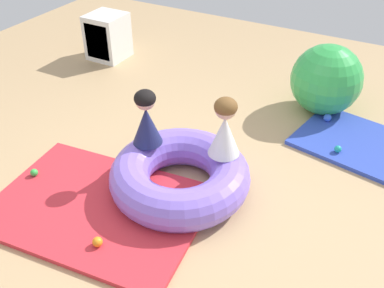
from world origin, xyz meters
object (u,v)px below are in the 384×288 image
Objects in this scene: child_in_navy at (146,118)px; play_ball_teal at (338,149)px; inflatable_cushion at (180,175)px; exercise_ball_large at (326,80)px; play_ball_blue at (327,118)px; storage_cube at (106,37)px; child_in_white at (225,127)px; play_ball_orange at (97,242)px; play_ball_green at (34,173)px.

child_in_navy is 7.25× the size of play_ball_teal.
exercise_ball_large is (0.65, 1.81, 0.20)m from inflatable_cushion.
play_ball_blue is 0.14× the size of storage_cube.
inflatable_cushion is 1.93m from exercise_ball_large.
play_ball_teal is (0.74, 0.85, -0.49)m from child_in_white.
play_ball_blue is at bearing 67.79° from play_ball_orange.
play_ball_green is 0.09× the size of exercise_ball_large.
play_ball_teal is at bearing -65.33° from play_ball_blue.
inflatable_cushion is at bearing -109.86° from exercise_ball_large.
storage_cube is (-1.76, 1.72, -0.27)m from child_in_navy.
play_ball_orange is at bearing -53.67° from storage_cube.
child_in_navy is 1.75m from play_ball_teal.
exercise_ball_large is at bearing 24.73° from child_in_navy.
inflatable_cushion is 0.53m from child_in_navy.
storage_cube is at bearing 100.51° from child_in_navy.
child_in_white is 7.51× the size of play_ball_teal.
storage_cube is (-2.37, 1.56, -0.28)m from child_in_white.
play_ball_blue is at bearing -62.76° from exercise_ball_large.
exercise_ball_large is at bearing 72.14° from play_ball_orange.
play_ball_green is 2.64m from play_ball_teal.
inflatable_cushion is at bearing -132.42° from play_ball_teal.
child_in_navy is 1.92m from play_ball_blue.
child_in_white is at bearing -33.35° from storage_cube.
child_in_navy is (-0.35, 0.08, 0.39)m from inflatable_cushion.
child_in_navy is at bearing -143.07° from play_ball_teal.
play_ball_orange is 2.77m from exercise_ball_large.
child_in_white is at bearing -104.12° from exercise_ball_large.
child_in_white is 2.85m from storage_cube.
play_ball_green is (-1.14, -0.46, -0.09)m from inflatable_cushion.
play_ball_orange is at bearing -107.86° from exercise_ball_large.
play_ball_teal is at bearing -64.45° from exercise_ball_large.
child_in_white is 1.50m from play_ball_blue.
exercise_ball_large is at bearing 0.19° from storage_cube.
play_ball_teal is (0.22, -0.47, -0.01)m from play_ball_blue.
child_in_navy is 2.48m from storage_cube.
child_in_white is 1.04× the size of child_in_navy.
play_ball_orange is at bearing -103.24° from inflatable_cushion.
play_ball_blue is at bearing 63.55° from inflatable_cushion.
play_ball_green is at bearing 179.06° from child_in_navy.
play_ball_orange reaches higher than play_ball_teal.
child_in_white is 6.79× the size of play_ball_orange.
child_in_navy reaches higher than exercise_ball_large.
play_ball_blue reaches higher than play_ball_teal.
play_ball_orange is 2.56m from play_ball_blue.
exercise_ball_large is (-0.34, 0.72, 0.28)m from play_ball_teal.
child_in_navy reaches higher than play_ball_teal.
storage_cube reaches higher than play_ball_green.
child_in_white is 7.76× the size of play_ball_green.
play_ball_orange is 1.11× the size of play_ball_teal.
play_ball_teal is 0.12× the size of storage_cube.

